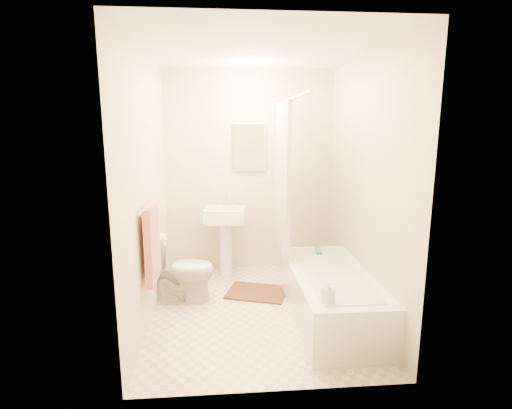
{
  "coord_description": "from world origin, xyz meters",
  "views": [
    {
      "loc": [
        -0.32,
        -3.58,
        1.78
      ],
      "look_at": [
        0.0,
        0.25,
        1.0
      ],
      "focal_mm": 28.0,
      "sensor_mm": 36.0,
      "label": 1
    }
  ],
  "objects": [
    {
      "name": "floor",
      "position": [
        0.0,
        0.0,
        0.0
      ],
      "size": [
        2.4,
        2.4,
        0.0
      ],
      "primitive_type": "plane",
      "color": "beige",
      "rests_on": "ground"
    },
    {
      "name": "ceiling",
      "position": [
        0.0,
        0.0,
        2.4
      ],
      "size": [
        2.4,
        2.4,
        0.0
      ],
      "primitive_type": "plane",
      "color": "white",
      "rests_on": "ground"
    },
    {
      "name": "wall_back",
      "position": [
        0.0,
        1.2,
        1.2
      ],
      "size": [
        2.0,
        0.02,
        2.4
      ],
      "primitive_type": "cube",
      "color": "beige",
      "rests_on": "ground"
    },
    {
      "name": "wall_left",
      "position": [
        -1.0,
        0.0,
        1.2
      ],
      "size": [
        0.02,
        2.4,
        2.4
      ],
      "primitive_type": "cube",
      "color": "beige",
      "rests_on": "ground"
    },
    {
      "name": "wall_right",
      "position": [
        1.0,
        0.0,
        1.2
      ],
      "size": [
        0.02,
        2.4,
        2.4
      ],
      "primitive_type": "cube",
      "color": "beige",
      "rests_on": "ground"
    },
    {
      "name": "mirror",
      "position": [
        0.0,
        1.18,
        1.5
      ],
      "size": [
        0.4,
        0.03,
        0.55
      ],
      "primitive_type": "cube",
      "color": "white",
      "rests_on": "wall_back"
    },
    {
      "name": "curtain_rod",
      "position": [
        0.3,
        0.1,
        2.0
      ],
      "size": [
        0.03,
        1.7,
        0.03
      ],
      "primitive_type": "cylinder",
      "rotation": [
        1.57,
        0.0,
        0.0
      ],
      "color": "silver",
      "rests_on": "wall_back"
    },
    {
      "name": "shower_curtain",
      "position": [
        0.3,
        0.5,
        1.22
      ],
      "size": [
        0.04,
        0.8,
        1.55
      ],
      "primitive_type": "cube",
      "color": "silver",
      "rests_on": "curtain_rod"
    },
    {
      "name": "towel_bar",
      "position": [
        -0.96,
        -0.25,
        1.1
      ],
      "size": [
        0.02,
        0.6,
        0.02
      ],
      "primitive_type": "cylinder",
      "rotation": [
        1.57,
        0.0,
        0.0
      ],
      "color": "silver",
      "rests_on": "wall_left"
    },
    {
      "name": "towel",
      "position": [
        -0.93,
        -0.25,
        0.78
      ],
      "size": [
        0.06,
        0.45,
        0.66
      ],
      "primitive_type": "cube",
      "color": "#CC7266",
      "rests_on": "towel_bar"
    },
    {
      "name": "toilet_paper",
      "position": [
        -0.93,
        0.12,
        0.7
      ],
      "size": [
        0.11,
        0.12,
        0.12
      ],
      "primitive_type": "cylinder",
      "rotation": [
        0.0,
        1.57,
        0.0
      ],
      "color": "white",
      "rests_on": "wall_left"
    },
    {
      "name": "toilet",
      "position": [
        -0.75,
        0.3,
        0.32
      ],
      "size": [
        0.68,
        0.41,
        0.65
      ],
      "primitive_type": "imported",
      "rotation": [
        0.0,
        0.0,
        1.51
      ],
      "color": "white",
      "rests_on": "floor"
    },
    {
      "name": "sink",
      "position": [
        -0.3,
        0.95,
        0.45
      ],
      "size": [
        0.5,
        0.42,
        0.9
      ],
      "primitive_type": null,
      "rotation": [
        0.0,
        0.0,
        -0.11
      ],
      "color": "white",
      "rests_on": "floor"
    },
    {
      "name": "bathtub",
      "position": [
        0.65,
        -0.2,
        0.22
      ],
      "size": [
        0.69,
        1.58,
        0.44
      ],
      "primitive_type": null,
      "color": "white",
      "rests_on": "floor"
    },
    {
      "name": "bath_mat",
      "position": [
        0.02,
        0.4,
        0.01
      ],
      "size": [
        0.72,
        0.62,
        0.02
      ],
      "primitive_type": "cube",
      "rotation": [
        0.0,
        0.0,
        -0.32
      ],
      "color": "#51291D",
      "rests_on": "floor"
    },
    {
      "name": "soap_bottle",
      "position": [
        0.46,
        -0.83,
        0.53
      ],
      "size": [
        0.09,
        0.09,
        0.17
      ],
      "primitive_type": "imported",
      "rotation": [
        0.0,
        0.0,
        0.27
      ],
      "color": "white",
      "rests_on": "bathtub"
    },
    {
      "name": "scrub_brush",
      "position": [
        0.67,
        0.37,
        0.46
      ],
      "size": [
        0.08,
        0.19,
        0.04
      ],
      "primitive_type": "cube",
      "rotation": [
        0.0,
        0.0,
        -0.15
      ],
      "color": "green",
      "rests_on": "bathtub"
    }
  ]
}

